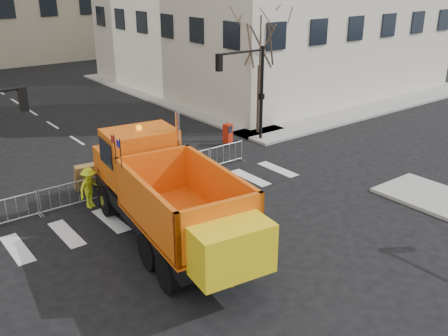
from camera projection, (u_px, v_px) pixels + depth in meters
ground at (258, 255)px, 17.24m from camera, size 120.00×120.00×0.00m
sidewalk_back at (139, 178)px, 23.49m from camera, size 64.00×5.00×0.15m
traffic_light_right at (262, 95)px, 28.10m from camera, size 0.18×0.18×5.40m
crowd_barriers at (133, 178)px, 22.22m from camera, size 12.60×0.60×1.10m
street_tree at (260, 72)px, 28.86m from camera, size 3.00×3.00×7.50m
plow_truck at (167, 193)px, 17.35m from camera, size 4.56×11.47×4.34m
cop_a at (146, 172)px, 21.80m from camera, size 0.85×0.84×1.98m
cop_b at (102, 186)px, 20.67m from camera, size 0.85×0.68×1.69m
cop_c at (118, 180)px, 21.07m from camera, size 1.13×0.97×1.82m
worker at (90, 188)px, 20.12m from camera, size 1.27×1.05×1.71m
newspaper_box at (228, 133)px, 28.00m from camera, size 0.54×0.51×1.10m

